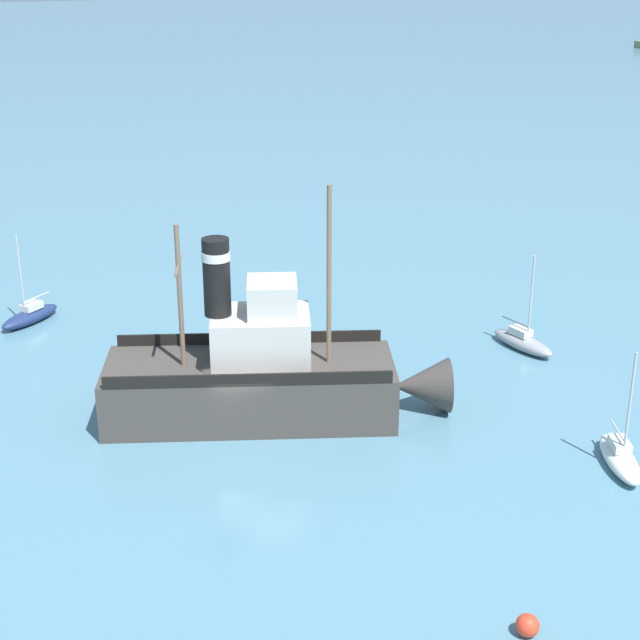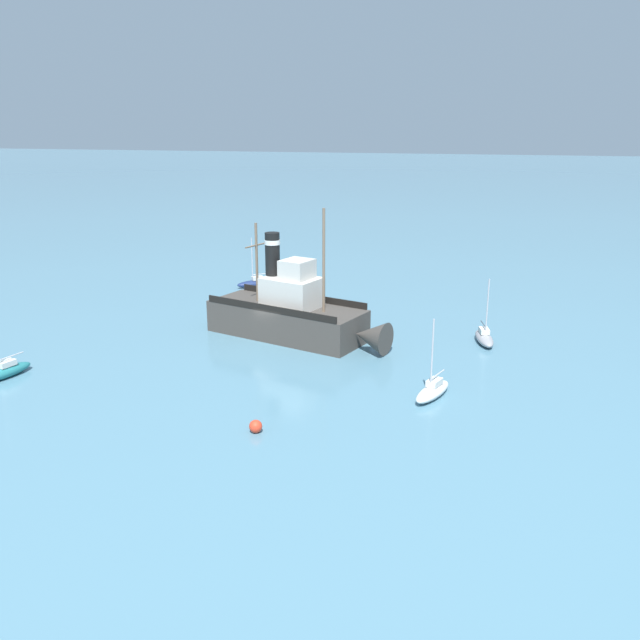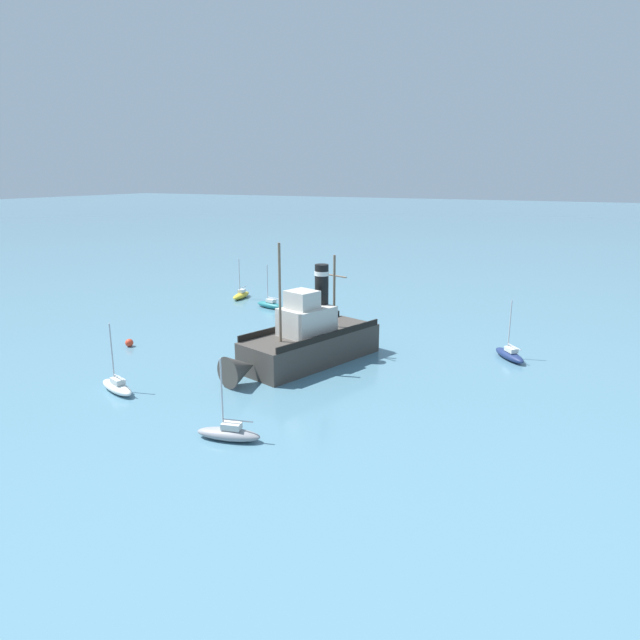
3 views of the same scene
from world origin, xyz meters
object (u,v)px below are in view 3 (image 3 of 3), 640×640
(sailboat_grey, at_px, (229,433))
(mooring_buoy, at_px, (129,343))
(sailboat_navy, at_px, (510,354))
(old_tugboat, at_px, (306,341))
(sailboat_yellow, at_px, (241,295))
(sailboat_teal, at_px, (270,304))
(sailboat_white, at_px, (117,386))

(sailboat_grey, distance_m, mooring_buoy, 21.50)
(sailboat_navy, bearing_deg, old_tugboat, 30.37)
(sailboat_yellow, distance_m, mooring_buoy, 21.25)
(sailboat_navy, distance_m, sailboat_yellow, 34.45)
(old_tugboat, distance_m, sailboat_yellow, 26.04)
(old_tugboat, distance_m, sailboat_grey, 14.22)
(sailboat_grey, bearing_deg, sailboat_yellow, -56.57)
(sailboat_grey, relative_size, sailboat_yellow, 1.00)
(sailboat_grey, bearing_deg, sailboat_teal, -62.37)
(old_tugboat, relative_size, sailboat_yellow, 3.01)
(sailboat_navy, xyz_separation_m, mooring_buoy, (30.43, 11.43, -0.08))
(sailboat_navy, relative_size, sailboat_teal, 1.00)
(sailboat_navy, height_order, sailboat_yellow, same)
(sailboat_navy, relative_size, mooring_buoy, 7.05)
(sailboat_teal, bearing_deg, sailboat_yellow, -26.02)
(old_tugboat, distance_m, sailboat_navy, 16.74)
(sailboat_yellow, relative_size, mooring_buoy, 7.05)
(sailboat_navy, bearing_deg, sailboat_yellow, -16.28)
(old_tugboat, bearing_deg, sailboat_navy, -149.63)
(sailboat_navy, bearing_deg, sailboat_teal, -14.02)
(sailboat_grey, height_order, sailboat_white, same)
(old_tugboat, height_order, sailboat_yellow, old_tugboat)
(sailboat_navy, height_order, mooring_buoy, sailboat_navy)
(sailboat_navy, distance_m, sailboat_white, 30.53)
(old_tugboat, bearing_deg, sailboat_grey, 100.05)
(sailboat_teal, distance_m, sailboat_yellow, 6.55)
(sailboat_white, bearing_deg, sailboat_grey, 167.36)
(sailboat_yellow, bearing_deg, sailboat_teal, 153.98)
(old_tugboat, xyz_separation_m, sailboat_yellow, (18.68, -18.10, -1.40))
(sailboat_navy, xyz_separation_m, sailboat_yellow, (33.07, -9.66, 0.00))
(sailboat_white, distance_m, mooring_buoy, 11.10)
(sailboat_white, distance_m, sailboat_yellow, 31.11)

